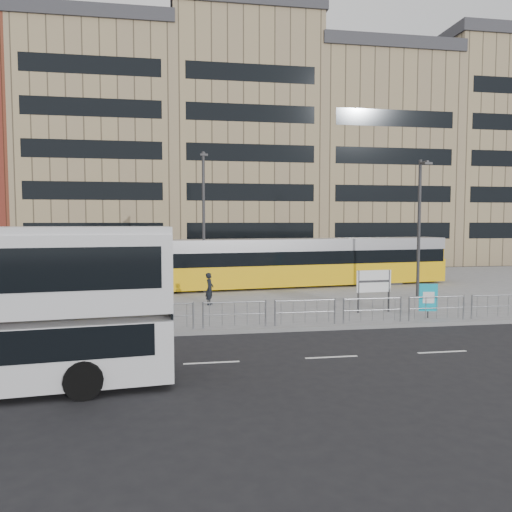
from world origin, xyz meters
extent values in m
plane|color=black|center=(0.00, 0.00, 0.00)|extent=(120.00, 120.00, 0.00)
cube|color=slate|center=(0.00, 12.00, 0.07)|extent=(64.00, 24.00, 0.15)
cube|color=gray|center=(0.00, 0.05, 0.07)|extent=(64.00, 0.25, 0.17)
cube|color=#917D5E|center=(-10.00, 34.00, 11.00)|extent=(14.00, 16.00, 22.00)
cube|color=#38383D|center=(-10.00, 34.00, 22.60)|extent=(14.40, 16.40, 1.20)
cube|color=#917D5E|center=(4.00, 34.00, 12.00)|extent=(14.00, 16.00, 24.00)
cube|color=#38383D|center=(4.00, 34.00, 24.60)|extent=(14.40, 16.40, 1.20)
cube|color=#917D5E|center=(18.00, 34.00, 10.50)|extent=(14.00, 16.00, 21.00)
cube|color=#38383D|center=(18.00, 34.00, 21.60)|extent=(14.40, 16.40, 1.20)
cube|color=#917D5E|center=(32.00, 34.00, 11.50)|extent=(14.00, 16.00, 23.00)
cube|color=#38383D|center=(32.00, 34.00, 23.60)|extent=(14.40, 16.40, 1.20)
cylinder|color=gray|center=(2.00, 0.50, 1.20)|extent=(32.00, 0.05, 0.05)
cylinder|color=gray|center=(2.00, 0.50, 0.70)|extent=(32.00, 0.04, 0.04)
cube|color=white|center=(1.00, -4.00, 0.01)|extent=(62.00, 0.12, 0.01)
cylinder|color=black|center=(-5.46, -6.78, 0.50)|extent=(1.02, 0.40, 1.00)
cylinder|color=black|center=(-5.73, -4.25, 0.50)|extent=(1.02, 0.40, 1.00)
cube|color=#ECB10C|center=(2.14, 12.34, 1.08)|extent=(27.40, 5.94, 1.56)
cube|color=black|center=(2.14, 12.34, 2.15)|extent=(27.01, 5.93, 0.88)
cube|color=#ABABB0|center=(2.14, 12.34, 2.98)|extent=(27.37, 5.73, 0.78)
cube|color=#ECB10C|center=(15.10, 13.96, 1.71)|extent=(1.43, 2.32, 2.53)
cube|color=#ECB10C|center=(-10.82, 10.73, 1.71)|extent=(1.43, 2.32, 2.53)
cylinder|color=#2D2D30|center=(2.14, 12.34, 1.81)|extent=(2.59, 2.59, 2.92)
cube|color=#2D2D30|center=(10.84, 13.43, 0.39)|extent=(3.20, 2.80, 0.49)
cube|color=#2D2D30|center=(-6.57, 11.26, 0.39)|extent=(3.20, 2.80, 0.49)
cylinder|color=#2D2D30|center=(5.54, 2.79, 1.17)|extent=(0.09, 0.09, 2.03)
cylinder|color=#2D2D30|center=(7.13, 2.90, 1.17)|extent=(0.09, 0.09, 2.03)
cube|color=white|center=(6.33, 2.85, 1.65)|extent=(1.77, 0.18, 1.06)
cylinder|color=#2D2D30|center=(8.20, 1.07, 0.57)|extent=(0.06, 0.06, 0.83)
cube|color=#0DA5C2|center=(8.20, 1.07, 1.09)|extent=(0.83, 0.20, 1.25)
cube|color=white|center=(8.20, 1.03, 1.09)|extent=(0.51, 0.09, 0.52)
imported|color=black|center=(-1.32, 6.27, 0.99)|extent=(0.58, 0.71, 1.69)
cylinder|color=#2D2D30|center=(-1.32, 10.95, 4.45)|extent=(0.18, 0.18, 8.59)
cylinder|color=#2D2D30|center=(-1.32, 10.55, 8.54)|extent=(0.14, 0.90, 0.14)
cube|color=#2D2D30|center=(-1.32, 10.10, 8.44)|extent=(0.45, 0.20, 0.12)
cylinder|color=#2D2D30|center=(10.69, 6.85, 4.08)|extent=(0.18, 0.18, 7.86)
cylinder|color=#2D2D30|center=(10.69, 6.45, 7.81)|extent=(0.14, 0.90, 0.14)
cube|color=#2D2D30|center=(10.69, 6.00, 7.71)|extent=(0.45, 0.20, 0.12)
camera|label=1|loc=(-3.16, -19.73, 4.53)|focal=35.00mm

